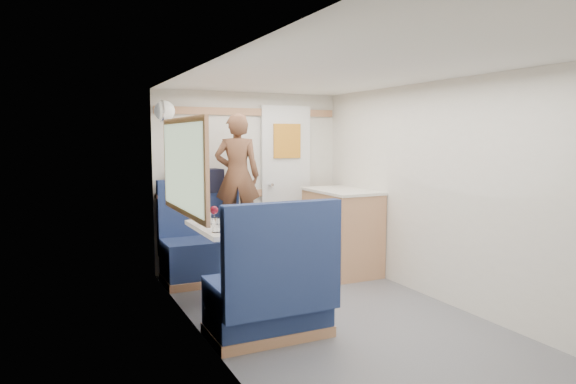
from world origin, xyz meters
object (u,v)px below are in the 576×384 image
bench_near (271,299)px  pepper_grinder (230,218)px  bench_far (205,252)px  tray (265,229)px  bread_loaf (234,213)px  duffel_bag (197,181)px  dome_light (164,111)px  tumbler_left (217,225)px  tumbler_mid (207,218)px  beer_glass (245,217)px  cheese_block (245,225)px  wine_glass (214,211)px  dinette_table (232,242)px  galley_counter (342,230)px  orange_fruit (247,222)px  person (237,175)px

bench_near → pepper_grinder: size_ratio=9.93×
bench_far → tray: 1.30m
bench_far → tray: size_ratio=3.15×
bench_far → tray: bench_far is taller
bread_loaf → duffel_bag: bearing=101.5°
dome_light → tumbler_left: dome_light is taller
tray → tumbler_mid: (-0.35, 0.50, 0.04)m
bench_far → beer_glass: size_ratio=9.74×
pepper_grinder → bread_loaf: (0.15, 0.33, -0.00)m
bench_near → pepper_grinder: bearing=89.9°
cheese_block → wine_glass: wine_glass is taller
tumbler_left → beer_glass: tumbler_left is taller
dinette_table → galley_counter: 1.57m
orange_fruit → cheese_block: bearing=-126.0°
bench_far → bread_loaf: size_ratio=4.42×
tumbler_mid → beer_glass: 0.34m
beer_glass → dome_light: bearing=124.2°
tray → pepper_grinder: 0.43m
bench_near → wine_glass: size_ratio=6.25×
galley_counter → orange_fruit: galley_counter is taller
wine_glass → tumbler_left: wine_glass is taller
galley_counter → cheese_block: bearing=-151.3°
pepper_grinder → duffel_bag: bearing=90.1°
person → tumbler_mid: (-0.53, -0.67, -0.32)m
duffel_bag → beer_glass: (0.15, -1.06, -0.25)m
dome_light → beer_glass: bearing=-55.8°
galley_counter → duffel_bag: 1.67m
person → tumbler_mid: bearing=74.2°
duffel_bag → tumbler_mid: 1.01m
dome_light → wine_glass: 1.20m
bread_loaf → dinette_table: bearing=-111.9°
cheese_block → person: bearing=73.8°
person → wine_glass: (-0.48, -0.72, -0.25)m
dome_light → wine_glass: size_ratio=1.19×
bench_near → pepper_grinder: 1.02m
bench_near → tumbler_left: 0.80m
person → galley_counter: bearing=-171.5°
duffel_bag → cheese_block: 1.38m
galley_counter → person: (-1.12, 0.28, 0.63)m
dome_light → duffel_bag: (0.39, 0.27, -0.72)m
beer_glass → pepper_grinder: beer_glass is taller
bread_loaf → tumbler_mid: bearing=-146.1°
bench_near → bread_loaf: bench_near is taller
orange_fruit → beer_glass: beer_glass is taller
person → tumbler_mid: 0.91m
bench_far → beer_glass: bearing=-79.5°
person → tray: (-0.17, -1.17, -0.37)m
tumbler_mid → tray: bearing=-54.9°
beer_glass → bread_loaf: (0.00, 0.32, -0.00)m
person → tumbler_left: person is taller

